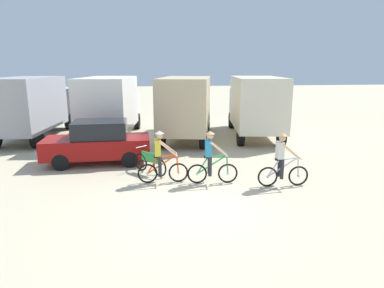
% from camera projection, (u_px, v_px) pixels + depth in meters
% --- Properties ---
extents(ground_plane, '(120.00, 120.00, 0.00)m').
position_uv_depth(ground_plane, '(197.00, 209.00, 9.40)').
color(ground_plane, beige).
extents(box_truck_grey_hauler, '(2.95, 6.93, 3.35)m').
position_uv_depth(box_truck_grey_hauler, '(32.00, 105.00, 18.20)').
color(box_truck_grey_hauler, '#9E9EA3').
rests_on(box_truck_grey_hauler, ground).
extents(box_truck_white_box, '(2.96, 6.93, 3.35)m').
position_uv_depth(box_truck_white_box, '(111.00, 104.00, 18.37)').
color(box_truck_white_box, white).
rests_on(box_truck_white_box, ground).
extents(box_truck_tan_camper, '(3.65, 7.08, 3.35)m').
position_uv_depth(box_truck_tan_camper, '(187.00, 105.00, 18.19)').
color(box_truck_tan_camper, '#CCB78E').
rests_on(box_truck_tan_camper, ground).
extents(box_truck_cream_rv, '(3.29, 7.01, 3.35)m').
position_uv_depth(box_truck_cream_rv, '(255.00, 104.00, 18.74)').
color(box_truck_cream_rv, beige).
rests_on(box_truck_cream_rv, ground).
extents(sedan_parked, '(4.25, 1.88, 1.76)m').
position_uv_depth(sedan_parked, '(98.00, 142.00, 13.69)').
color(sedan_parked, maroon).
rests_on(sedan_parked, ground).
extents(cyclist_orange_shirt, '(1.73, 0.52, 1.82)m').
position_uv_depth(cyclist_orange_shirt, '(161.00, 159.00, 11.37)').
color(cyclist_orange_shirt, black).
rests_on(cyclist_orange_shirt, ground).
extents(cyclist_cowboy_hat, '(1.73, 0.52, 1.82)m').
position_uv_depth(cyclist_cowboy_hat, '(211.00, 159.00, 11.32)').
color(cyclist_cowboy_hat, black).
rests_on(cyclist_cowboy_hat, ground).
extents(cyclist_near_camera, '(1.73, 0.52, 1.82)m').
position_uv_depth(cyclist_near_camera, '(282.00, 162.00, 11.03)').
color(cyclist_near_camera, black).
rests_on(cyclist_near_camera, ground).
extents(bicycle_spare, '(1.18, 1.34, 0.97)m').
position_uv_depth(bicycle_spare, '(150.00, 163.00, 12.47)').
color(bicycle_spare, black).
rests_on(bicycle_spare, ground).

